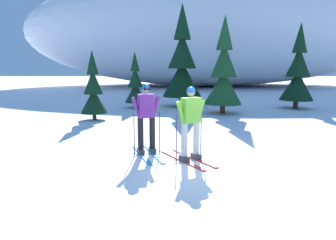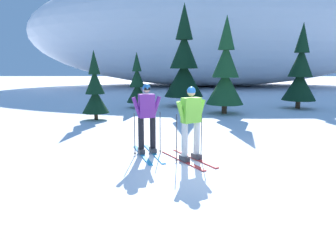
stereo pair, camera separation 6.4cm
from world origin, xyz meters
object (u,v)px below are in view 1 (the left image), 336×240
at_px(skier_lime_jacket, 191,122).
at_px(pine_tree_center, 182,64).
at_px(skier_purple_jacket, 147,118).
at_px(pine_tree_far_left, 94,91).
at_px(pine_tree_center_right, 224,73).
at_px(pine_tree_far_right, 298,73).
at_px(pine_tree_center_left, 136,85).

height_order(skier_lime_jacket, pine_tree_center, pine_tree_center).
xyz_separation_m(skier_lime_jacket, pine_tree_center, (0.24, 10.00, 1.40)).
distance_m(skier_purple_jacket, pine_tree_far_left, 5.73).
distance_m(pine_tree_center_right, pine_tree_far_right, 4.58).
xyz_separation_m(pine_tree_far_left, pine_tree_center_left, (1.37, 3.70, 0.04)).
bearing_deg(pine_tree_center_left, skier_purple_jacket, -82.17).
xyz_separation_m(pine_tree_far_left, pine_tree_center, (3.91, 4.32, 1.13)).
bearing_deg(pine_tree_center_right, pine_tree_far_left, -163.33).
relative_size(skier_lime_jacket, pine_tree_center_right, 0.39).
relative_size(skier_lime_jacket, pine_tree_center, 0.32).
bearing_deg(pine_tree_far_right, pine_tree_center, 172.05).
bearing_deg(skier_purple_jacket, skier_lime_jacket, -27.78).
bearing_deg(pine_tree_far_left, pine_tree_center, 47.85).
bearing_deg(pine_tree_center_right, pine_tree_far_right, 22.41).
relative_size(pine_tree_center, pine_tree_center_right, 1.23).
xyz_separation_m(skier_purple_jacket, pine_tree_center, (1.33, 9.43, 1.40)).
height_order(pine_tree_far_left, pine_tree_center_left, pine_tree_center_left).
xyz_separation_m(pine_tree_center_left, pine_tree_center_right, (4.39, -1.98, 0.66)).
bearing_deg(pine_tree_far_left, pine_tree_center_right, 16.67).
distance_m(pine_tree_far_left, pine_tree_center_right, 6.05).
bearing_deg(skier_purple_jacket, pine_tree_far_left, 116.76).
height_order(pine_tree_far_left, pine_tree_far_right, pine_tree_far_right).
relative_size(pine_tree_center_left, pine_tree_far_right, 0.67).
bearing_deg(skier_lime_jacket, pine_tree_center_left, 103.76).
distance_m(skier_purple_jacket, pine_tree_center_right, 7.60).
xyz_separation_m(skier_lime_jacket, pine_tree_far_right, (6.32, 9.16, 0.93)).
distance_m(pine_tree_center, pine_tree_far_right, 6.16).
bearing_deg(pine_tree_center, skier_purple_jacket, -98.03).
bearing_deg(pine_tree_far_right, skier_purple_jacket, -130.81).
bearing_deg(skier_lime_jacket, skier_purple_jacket, 152.22).
height_order(skier_lime_jacket, pine_tree_far_left, pine_tree_far_left).
bearing_deg(pine_tree_far_left, pine_tree_far_right, 19.15).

